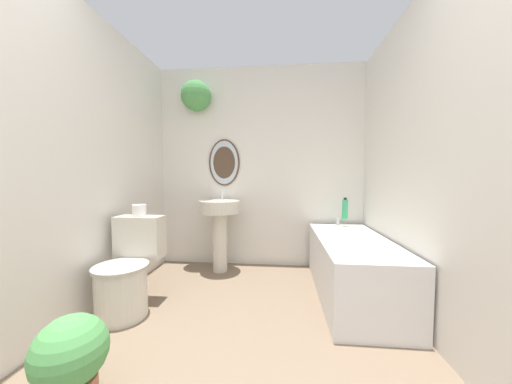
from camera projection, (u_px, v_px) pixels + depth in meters
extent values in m
cube|color=silver|center=(260.00, 167.00, 3.14)|extent=(2.57, 0.06, 2.40)
ellipsoid|color=#4C3828|center=(224.00, 163.00, 3.13)|extent=(0.38, 0.02, 0.57)
ellipsoid|color=silver|center=(224.00, 163.00, 3.13)|extent=(0.34, 0.01, 0.53)
cylinder|color=#9E6042|center=(196.00, 89.00, 3.02)|extent=(0.16, 0.16, 0.09)
sphere|color=#4C934C|center=(196.00, 96.00, 3.03)|extent=(0.35, 0.35, 0.35)
cube|color=silver|center=(79.00, 161.00, 1.92)|extent=(0.06, 2.75, 2.40)
cube|color=silver|center=(434.00, 159.00, 1.68)|extent=(0.06, 2.75, 2.40)
cylinder|color=beige|center=(122.00, 293.00, 1.97)|extent=(0.37, 0.37, 0.38)
cylinder|color=#B1ADA0|center=(121.00, 267.00, 1.96)|extent=(0.40, 0.40, 0.02)
cube|color=beige|center=(140.00, 237.00, 2.23)|extent=(0.40, 0.18, 0.36)
cylinder|color=beige|center=(220.00, 242.00, 2.93)|extent=(0.16, 0.16, 0.67)
cylinder|color=beige|center=(220.00, 207.00, 2.91)|extent=(0.46, 0.46, 0.14)
cylinder|color=silver|center=(222.00, 195.00, 3.03)|extent=(0.02, 0.02, 0.10)
cube|color=silver|center=(352.00, 267.00, 2.32)|extent=(0.61, 1.42, 0.53)
cube|color=beige|center=(353.00, 241.00, 2.31)|extent=(0.51, 1.32, 0.04)
cylinder|color=silver|center=(338.00, 222.00, 2.91)|extent=(0.04, 0.04, 0.08)
cylinder|color=#38B275|center=(345.00, 210.00, 2.87)|extent=(0.06, 0.06, 0.22)
cylinder|color=black|center=(345.00, 199.00, 2.86)|extent=(0.03, 0.03, 0.02)
sphere|color=#4C934C|center=(71.00, 351.00, 1.17)|extent=(0.32, 0.32, 0.32)
cylinder|color=white|center=(139.00, 210.00, 2.21)|extent=(0.11, 0.11, 0.10)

